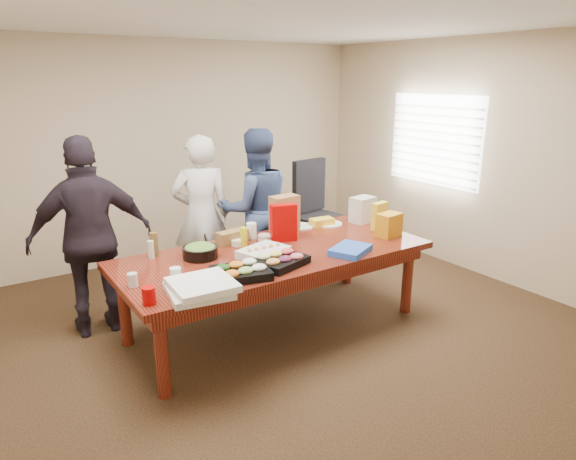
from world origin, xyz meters
TOP-DOWN VIEW (x-y plane):
  - floor at (0.00, 0.00)m, footprint 5.50×5.00m
  - ceiling at (0.00, 0.00)m, footprint 5.50×5.00m
  - wall_back at (0.00, 2.50)m, footprint 5.50×0.04m
  - wall_front at (0.00, -2.50)m, footprint 5.50×0.04m
  - wall_right at (2.75, 0.00)m, footprint 0.04×5.00m
  - window_panel at (2.72, 0.60)m, footprint 0.03×1.40m
  - window_blinds at (2.68, 0.60)m, footprint 0.04×1.36m
  - conference_table at (0.00, 0.00)m, footprint 2.80×1.20m
  - office_chair at (1.41, 1.18)m, footprint 0.70×0.70m
  - person_center at (-0.18, 1.16)m, footprint 0.71×0.57m
  - person_right at (0.39, 1.00)m, footprint 0.98×0.84m
  - person_left at (-1.37, 0.85)m, footprint 1.09×0.54m
  - veggie_tray at (-0.54, -0.36)m, footprint 0.50×0.43m
  - fruit_tray at (-0.14, -0.31)m, footprint 0.49×0.43m
  - sheet_cake at (-0.15, -0.06)m, footprint 0.48×0.42m
  - salad_bowl at (-0.62, 0.22)m, footprint 0.36×0.36m
  - chip_bag_blue at (0.54, -0.41)m, footprint 0.45×0.40m
  - chip_bag_red at (0.24, 0.22)m, footprint 0.26×0.17m
  - chip_bag_yellow at (1.26, -0.01)m, footprint 0.20×0.11m
  - chip_bag_orange at (0.32, 0.29)m, footprint 0.17×0.08m
  - mayo_jar at (0.02, 0.45)m, footprint 0.10×0.10m
  - mustard_bottle at (-0.16, 0.28)m, footprint 0.07×0.07m
  - dressing_bottle at (-0.93, 0.49)m, footprint 0.08×0.08m
  - ranch_bottle at (-0.98, 0.44)m, footprint 0.06×0.06m
  - banana_bunch at (0.85, 0.41)m, footprint 0.26×0.17m
  - bread_loaf at (-0.20, 0.43)m, footprint 0.31×0.15m
  - kraft_bag at (0.42, 0.47)m, footprint 0.29×0.17m
  - red_cup at (-1.30, -0.44)m, footprint 0.09×0.09m
  - clear_cup_a at (-1.01, -0.18)m, footprint 0.11×0.11m
  - clear_cup_b at (-1.30, -0.07)m, footprint 0.09×0.09m
  - pizza_box_lower at (-0.95, -0.47)m, footprint 0.50×0.50m
  - pizza_box_upper at (-0.93, -0.50)m, footprint 0.46×0.46m
  - plate_a at (0.93, 0.41)m, footprint 0.36×0.36m
  - plate_b at (0.63, 0.49)m, footprint 0.34×0.34m
  - dip_bowl_a at (0.09, 0.31)m, footprint 0.18×0.18m
  - dip_bowl_b at (-0.18, 0.34)m, footprint 0.17×0.17m
  - grocery_bag_white at (1.30, 0.29)m, footprint 0.28×0.22m
  - grocery_bag_yellow at (1.17, -0.24)m, footprint 0.25×0.19m

SIDE VIEW (x-z plane):
  - floor at x=0.00m, z-range -0.02..0.00m
  - conference_table at x=0.00m, z-range 0.00..0.75m
  - office_chair at x=1.41m, z-range 0.00..1.21m
  - plate_b at x=0.63m, z-range 0.75..0.77m
  - plate_a at x=0.93m, z-range 0.75..0.77m
  - pizza_box_lower at x=-0.95m, z-range 0.75..0.80m
  - dip_bowl_b at x=-0.18m, z-range 0.75..0.80m
  - chip_bag_blue at x=0.54m, z-range 0.75..0.81m
  - dip_bowl_a at x=0.09m, z-range 0.75..0.81m
  - fruit_tray at x=-0.14m, z-range 0.75..0.81m
  - veggie_tray at x=-0.54m, z-range 0.75..0.82m
  - sheet_cake at x=-0.15m, z-range 0.75..0.82m
  - banana_bunch at x=0.85m, z-range 0.75..0.83m
  - salad_bowl at x=-0.62m, z-range 0.75..0.85m
  - clear_cup_b at x=-1.30m, z-range 0.75..0.85m
  - clear_cup_a at x=-1.01m, z-range 0.75..0.87m
  - bread_loaf at x=-0.20m, z-range 0.75..0.87m
  - red_cup at x=-1.30m, z-range 0.75..0.87m
  - pizza_box_upper at x=-0.93m, z-range 0.80..0.85m
  - mayo_jar at x=0.02m, z-range 0.75..0.90m
  - ranch_bottle at x=-0.98m, z-range 0.75..0.91m
  - mustard_bottle at x=-0.16m, z-range 0.75..0.93m
  - person_center at x=-0.18m, z-range 0.00..1.70m
  - dressing_bottle at x=-0.93m, z-range 0.75..0.96m
  - grocery_bag_yellow at x=1.17m, z-range 0.75..0.98m
  - person_right at x=0.39m, z-range 0.00..1.74m
  - chip_bag_orange at x=0.32m, z-range 0.75..1.01m
  - grocery_bag_white at x=1.30m, z-range 0.75..1.02m
  - chip_bag_yellow at x=1.26m, z-range 0.75..1.03m
  - person_left at x=-1.37m, z-range 0.00..1.79m
  - chip_bag_red at x=0.24m, z-range 0.75..1.11m
  - kraft_bag at x=0.42m, z-range 0.75..1.12m
  - wall_back at x=0.00m, z-range 0.00..2.70m
  - wall_front at x=0.00m, z-range 0.00..2.70m
  - wall_right at x=2.75m, z-range 0.00..2.70m
  - window_panel at x=2.72m, z-range 0.95..2.05m
  - window_blinds at x=2.68m, z-range 1.00..2.00m
  - ceiling at x=0.00m, z-range 2.70..2.72m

